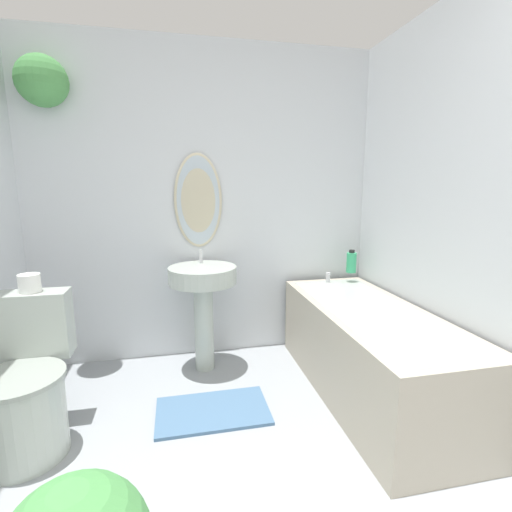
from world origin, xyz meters
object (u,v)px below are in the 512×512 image
(pedestal_sink, at_px, (203,291))
(toilet, at_px, (25,392))
(bathtub, at_px, (369,350))
(toilet_paper_roll, at_px, (30,283))
(shampoo_bottle, at_px, (351,262))

(pedestal_sink, bearing_deg, toilet, -145.21)
(bathtub, xyz_separation_m, toilet_paper_roll, (-1.98, 0.12, 0.53))
(shampoo_bottle, bearing_deg, toilet, -160.39)
(toilet, height_order, toilet_paper_roll, toilet_paper_roll)
(shampoo_bottle, distance_m, toilet_paper_roll, 2.24)
(pedestal_sink, relative_size, bathtub, 0.55)
(shampoo_bottle, bearing_deg, toilet_paper_roll, -165.60)
(toilet, relative_size, toilet_paper_roll, 7.09)
(toilet, xyz_separation_m, shampoo_bottle, (2.17, 0.77, 0.43))
(pedestal_sink, relative_size, toilet_paper_roll, 7.99)
(pedestal_sink, bearing_deg, shampoo_bottle, 5.00)
(toilet, bearing_deg, shampoo_bottle, 19.61)
(toilet, distance_m, pedestal_sink, 1.20)
(toilet, bearing_deg, bathtub, 2.81)
(pedestal_sink, distance_m, bathtub, 1.21)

